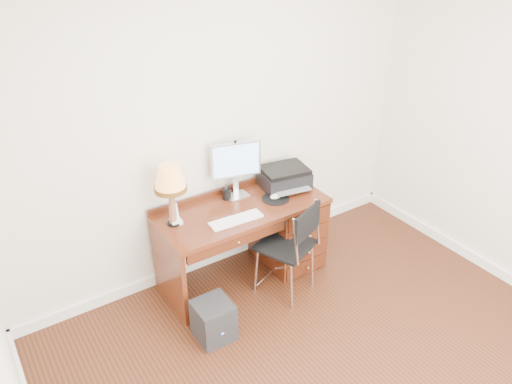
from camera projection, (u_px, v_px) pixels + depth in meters
ground at (344, 376)px, 3.68m from camera, size 4.00×4.00×0.00m
room_shell at (293, 320)px, 4.11m from camera, size 4.00×4.00×4.00m
desk at (272, 228)px, 4.65m from camera, size 1.50×0.67×0.75m
monitor at (235, 163)px, 4.34m from camera, size 0.44×0.20×0.51m
keyboard at (236, 220)px, 4.13m from camera, size 0.47×0.16×0.02m
mouse_pad at (276, 198)px, 4.43m from camera, size 0.24×0.24×0.05m
printer at (284, 177)px, 4.61m from camera, size 0.48×0.40×0.19m
leg_lamp at (170, 182)px, 3.90m from camera, size 0.26×0.26×0.53m
phone at (176, 218)px, 4.07m from camera, size 0.09×0.09×0.19m
pen_cup at (227, 194)px, 4.42m from camera, size 0.08×0.08×0.10m
chair at (290, 242)px, 4.22m from camera, size 0.55×0.56×0.90m
equipment_box at (214, 320)px, 3.94m from camera, size 0.29×0.29×0.33m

